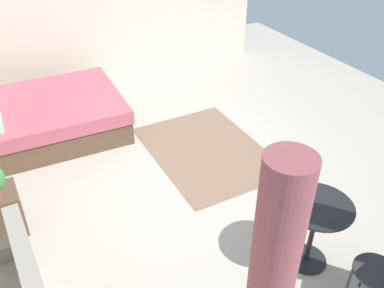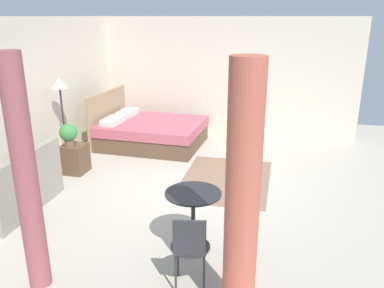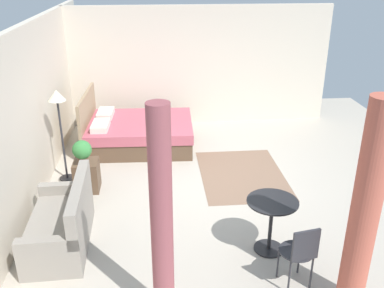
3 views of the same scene
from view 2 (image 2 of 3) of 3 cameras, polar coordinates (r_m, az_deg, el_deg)
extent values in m
cube|color=#B2A899|center=(6.67, 0.54, -5.86)|extent=(9.35, 9.05, 0.02)
cube|color=beige|center=(7.49, -22.77, 6.43)|extent=(9.35, 0.12, 2.72)
cube|color=beige|center=(9.31, 4.98, 9.85)|extent=(0.12, 6.05, 2.72)
cube|color=#7F604C|center=(6.83, 4.99, -5.19)|extent=(2.06, 1.49, 0.01)
cube|color=brown|center=(8.58, -5.75, 0.93)|extent=(1.75, 2.14, 0.34)
cube|color=#B25160|center=(8.50, -5.81, 2.67)|extent=(1.79, 2.18, 0.20)
cube|color=#997F60|center=(8.90, -12.29, 3.96)|extent=(1.73, 0.13, 1.15)
cube|color=silver|center=(8.44, -11.57, 3.40)|extent=(0.61, 0.34, 0.12)
cube|color=silver|center=(9.08, -9.50, 4.57)|extent=(0.61, 0.34, 0.12)
cube|color=gray|center=(6.32, -24.89, -7.00)|extent=(1.53, 0.80, 0.41)
cube|color=gray|center=(5.97, -23.07, -3.47)|extent=(1.52, 0.18, 0.50)
cube|color=gray|center=(6.72, -21.82, -2.47)|extent=(0.16, 0.76, 0.16)
cube|color=brown|center=(7.34, -16.86, -2.08)|extent=(0.43, 0.41, 0.52)
cylinder|color=brown|center=(7.16, -17.58, 0.11)|extent=(0.17, 0.17, 0.13)
sphere|color=#387F3D|center=(7.11, -17.74, 1.62)|extent=(0.31, 0.31, 0.31)
cylinder|color=#2D2D33|center=(7.99, -17.83, -2.43)|extent=(0.27, 0.27, 0.02)
cylinder|color=#2D2D33|center=(7.77, -18.34, 2.60)|extent=(0.04, 0.04, 1.44)
cone|color=beige|center=(7.61, -18.95, 8.48)|extent=(0.30, 0.30, 0.18)
cylinder|color=black|center=(4.94, 0.17, -14.99)|extent=(0.40, 0.40, 0.02)
cylinder|color=black|center=(4.75, 0.17, -11.38)|extent=(0.05, 0.05, 0.73)
cylinder|color=black|center=(4.58, 0.18, -7.28)|extent=(0.67, 0.67, 0.02)
cylinder|color=#2D2D33|center=(4.37, 1.81, -16.46)|extent=(0.02, 0.02, 0.45)
cylinder|color=#2D2D33|center=(4.39, -2.08, -16.36)|extent=(0.02, 0.02, 0.45)
cylinder|color=#2D2D33|center=(4.14, 1.75, -18.72)|extent=(0.02, 0.02, 0.45)
cylinder|color=#2D2D33|center=(4.16, -2.42, -18.60)|extent=(0.02, 0.02, 0.45)
cylinder|color=#2D2D33|center=(4.13, -0.24, -14.85)|extent=(0.48, 0.48, 0.02)
cube|color=#2D2D33|center=(3.87, -0.37, -13.72)|extent=(0.09, 0.33, 0.39)
cylinder|color=#C15B47|center=(3.37, 7.40, -8.31)|extent=(0.30, 0.30, 2.44)
cylinder|color=#994C51|center=(4.11, -23.25, -4.66)|extent=(0.23, 0.23, 2.44)
camera|label=1|loc=(3.95, -48.65, 22.01)|focal=38.58mm
camera|label=3|loc=(2.61, -95.95, 18.14)|focal=39.56mm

